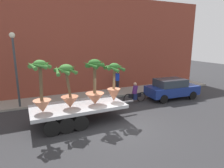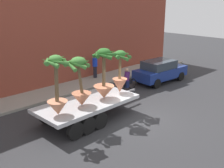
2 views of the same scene
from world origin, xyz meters
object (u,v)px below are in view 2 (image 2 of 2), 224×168
at_px(flatbed_trailer, 84,107).
at_px(potted_palm_front, 57,89).
at_px(potted_palm_rear, 104,79).
at_px(potted_palm_middle, 120,73).
at_px(potted_palm_extra, 80,83).
at_px(pedestrian_near_gate, 95,66).
at_px(parked_car, 160,71).
at_px(cyclist, 127,81).

bearing_deg(flatbed_trailer, potted_palm_front, -168.49).
height_order(potted_palm_rear, potted_palm_front, potted_palm_front).
distance_m(potted_palm_middle, potted_palm_extra, 2.66).
bearing_deg(potted_palm_extra, potted_palm_middle, 1.15).
relative_size(flatbed_trailer, pedestrian_near_gate, 3.58).
relative_size(potted_palm_middle, pedestrian_near_gate, 1.32).
height_order(potted_palm_extra, parked_car, potted_palm_extra).
bearing_deg(potted_palm_rear, pedestrian_near_gate, 53.28).
bearing_deg(potted_palm_extra, parked_car, 10.71).
height_order(flatbed_trailer, potted_palm_middle, potted_palm_middle).
distance_m(potted_palm_middle, parked_car, 5.99).
xyz_separation_m(potted_palm_middle, pedestrian_near_gate, (2.73, 5.19, -0.99)).
bearing_deg(cyclist, potted_palm_middle, -144.02).
xyz_separation_m(potted_palm_front, parked_car, (9.65, 1.72, -1.31)).
bearing_deg(potted_palm_extra, potted_palm_front, -173.72).
bearing_deg(potted_palm_rear, cyclist, 27.19).
height_order(potted_palm_extra, pedestrian_near_gate, potted_palm_extra).
height_order(cyclist, parked_car, parked_car).
bearing_deg(parked_car, pedestrian_near_gate, 128.64).
bearing_deg(cyclist, potted_palm_front, -162.58).
height_order(cyclist, pedestrian_near_gate, pedestrian_near_gate).
bearing_deg(potted_palm_front, potted_palm_extra, 6.28).
xyz_separation_m(parked_car, pedestrian_near_gate, (-2.93, 3.67, 0.22)).
xyz_separation_m(flatbed_trailer, potted_palm_middle, (2.35, -0.13, 1.28)).
relative_size(potted_palm_rear, cyclist, 1.37).
height_order(potted_palm_rear, parked_car, potted_palm_rear).
relative_size(potted_palm_front, cyclist, 1.42).
height_order(potted_palm_extra, cyclist, potted_palm_extra).
bearing_deg(potted_palm_rear, potted_palm_extra, 179.24).
relative_size(flatbed_trailer, cyclist, 3.32).
bearing_deg(parked_car, potted_palm_extra, -169.29).
relative_size(potted_palm_middle, potted_palm_front, 0.86).
distance_m(potted_palm_extra, parked_car, 8.56).
bearing_deg(potted_palm_front, pedestrian_near_gate, 38.74).
bearing_deg(pedestrian_near_gate, potted_palm_extra, -135.77).
relative_size(potted_palm_front, pedestrian_near_gate, 1.53).
bearing_deg(parked_car, potted_palm_middle, -164.97).
height_order(flatbed_trailer, potted_palm_extra, potted_palm_extra).
relative_size(potted_palm_rear, potted_palm_front, 0.97).
distance_m(potted_palm_rear, cyclist, 4.41).
height_order(flatbed_trailer, potted_palm_rear, potted_palm_rear).
bearing_deg(potted_palm_middle, potted_palm_front, -177.13).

